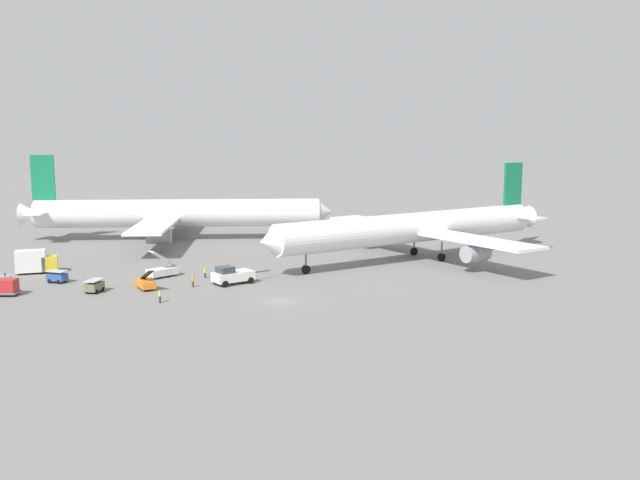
# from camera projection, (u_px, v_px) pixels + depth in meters

# --- Properties ---
(ground_plane) EXTENTS (600.00, 600.00, 0.00)m
(ground_plane) POSITION_uv_depth(u_px,v_px,m) (281.00, 301.00, 86.87)
(ground_plane) COLOR slate
(airliner_at_gate_left) EXTENTS (60.24, 48.38, 16.61)m
(airliner_at_gate_left) POSITION_uv_depth(u_px,v_px,m) (176.00, 214.00, 135.98)
(airliner_at_gate_left) COLOR silver
(airliner_at_gate_left) RESTS_ON ground
(airliner_being_pushed) EXTENTS (51.79, 43.43, 15.46)m
(airliner_being_pushed) POSITION_uv_depth(u_px,v_px,m) (414.00, 228.00, 114.30)
(airliner_being_pushed) COLOR white
(airliner_being_pushed) RESTS_ON ground
(pushback_tug) EXTENTS (8.26, 5.84, 2.90)m
(pushback_tug) POSITION_uv_depth(u_px,v_px,m) (232.00, 275.00, 96.59)
(pushback_tug) COLOR white
(pushback_tug) RESTS_ON ground
(gse_gpu_cart_small) EXTENTS (2.06, 2.42, 1.90)m
(gse_gpu_cart_small) POSITION_uv_depth(u_px,v_px,m) (6.00, 280.00, 95.49)
(gse_gpu_cart_small) COLOR gray
(gse_gpu_cart_small) RESTS_ON ground
(gse_container_dolly_flat) EXTENTS (3.38, 2.47, 2.15)m
(gse_container_dolly_flat) POSITION_uv_depth(u_px,v_px,m) (5.00, 287.00, 89.63)
(gse_container_dolly_flat) COLOR slate
(gse_container_dolly_flat) RESTS_ON ground
(gse_stair_truck_yellow) EXTENTS (4.69, 4.49, 4.06)m
(gse_stair_truck_yellow) POSITION_uv_depth(u_px,v_px,m) (163.00, 270.00, 101.22)
(gse_stair_truck_yellow) COLOR silver
(gse_stair_truck_yellow) RESTS_ON ground
(gse_baggage_cart_near_cluster) EXTENTS (2.34, 3.08, 1.71)m
(gse_baggage_cart_near_cluster) POSITION_uv_depth(u_px,v_px,m) (95.00, 286.00, 91.45)
(gse_baggage_cart_near_cluster) COLOR #666B4C
(gse_baggage_cart_near_cluster) RESTS_ON ground
(gse_catering_truck_tall) EXTENTS (6.24, 3.68, 3.50)m
(gse_catering_truck_tall) POSITION_uv_depth(u_px,v_px,m) (36.00, 262.00, 103.87)
(gse_catering_truck_tall) COLOR gold
(gse_catering_truck_tall) RESTS_ON ground
(gse_belt_loader_portside) EXTENTS (3.29, 4.99, 3.02)m
(gse_belt_loader_portside) POSITION_uv_depth(u_px,v_px,m) (146.00, 283.00, 93.44)
(gse_belt_loader_portside) COLOR orange
(gse_belt_loader_portside) RESTS_ON ground
(gse_baggage_cart_trailing) EXTENTS (3.14, 2.55, 1.71)m
(gse_baggage_cart_trailing) POSITION_uv_depth(u_px,v_px,m) (57.00, 277.00, 97.41)
(gse_baggage_cart_trailing) COLOR #2D5199
(gse_baggage_cart_trailing) RESTS_ON ground
(ground_crew_ramp_agent_by_cones) EXTENTS (0.36, 0.36, 1.69)m
(ground_crew_ramp_agent_by_cones) POSITION_uv_depth(u_px,v_px,m) (160.00, 296.00, 85.79)
(ground_crew_ramp_agent_by_cones) COLOR #2D3351
(ground_crew_ramp_agent_by_cones) RESTS_ON ground
(ground_crew_marshaller_foreground) EXTENTS (0.44, 0.39, 1.61)m
(ground_crew_marshaller_foreground) POSITION_uv_depth(u_px,v_px,m) (193.00, 281.00, 94.63)
(ground_crew_marshaller_foreground) COLOR #2D3351
(ground_crew_marshaller_foreground) RESTS_ON ground
(ground_crew_wing_walker_right) EXTENTS (0.36, 0.36, 1.54)m
(ground_crew_wing_walker_right) POSITION_uv_depth(u_px,v_px,m) (205.00, 273.00, 100.57)
(ground_crew_wing_walker_right) COLOR #2D3351
(ground_crew_wing_walker_right) RESTS_ON ground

